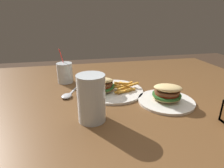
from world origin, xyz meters
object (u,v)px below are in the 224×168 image
at_px(beer_glass, 91,99).
at_px(meal_plate_far, 167,96).
at_px(meal_plate_near, 107,87).
at_px(juice_glass, 65,74).
at_px(spoon, 67,95).

distance_m(beer_glass, meal_plate_far, 0.33).
relative_size(meal_plate_near, juice_glass, 1.62).
relative_size(juice_glass, meal_plate_far, 0.76).
relative_size(beer_glass, spoon, 0.96).
relative_size(spoon, meal_plate_far, 0.74).
distance_m(meal_plate_near, juice_glass, 0.27).
distance_m(meal_plate_near, spoon, 0.18).
distance_m(juice_glass, meal_plate_far, 0.54).
xyz_separation_m(beer_glass, juice_glass, (0.10, -0.41, -0.03)).
bearing_deg(juice_glass, beer_glass, 103.52).
bearing_deg(meal_plate_near, beer_glass, 67.36).
bearing_deg(meal_plate_far, juice_glass, -39.19).
xyz_separation_m(beer_glass, spoon, (0.09, -0.21, -0.07)).
bearing_deg(beer_glass, juice_glass, -76.48).
bearing_deg(beer_glass, meal_plate_near, -112.64).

